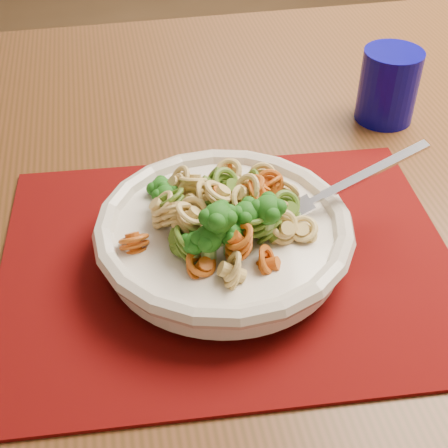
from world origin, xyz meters
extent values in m
cube|color=#4F341A|center=(0.00, 0.00, 0.00)|extent=(4.00, 4.00, 0.01)
cube|color=#583018|center=(-0.56, -0.70, 0.69)|extent=(1.64, 1.13, 0.04)
cube|color=#530803|center=(-0.53, -0.79, 0.72)|extent=(0.44, 0.34, 0.00)
cylinder|color=beige|center=(-0.53, -0.78, 0.72)|extent=(0.10, 0.10, 0.01)
cylinder|color=beige|center=(-0.53, -0.78, 0.74)|extent=(0.22, 0.22, 0.03)
torus|color=beige|center=(-0.53, -0.78, 0.75)|extent=(0.24, 0.24, 0.02)
cylinder|color=#070575|center=(-0.30, -0.55, 0.76)|extent=(0.07, 0.07, 0.09)
camera|label=1|loc=(-0.58, -1.22, 1.13)|focal=50.00mm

